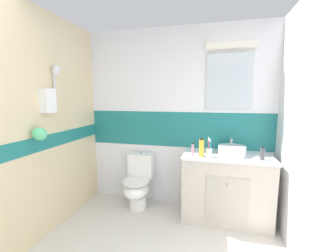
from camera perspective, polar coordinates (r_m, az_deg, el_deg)
The scene contains 10 objects.
wall_back_tiled at distance 2.91m, azimuth 2.85°, elevation 2.30°, with size 3.20×0.20×2.50m.
wall_left_shower_alcove at distance 2.48m, azimuth -36.12°, elevation -0.58°, with size 0.26×3.48×2.50m.
wall_right_plain at distance 1.83m, azimuth 39.78°, elevation -3.53°, with size 0.10×3.48×2.50m, color white.
vanity_cabinet at distance 2.79m, azimuth 15.97°, elevation -16.14°, with size 1.08×0.54×0.85m.
sink_basin at distance 2.64m, azimuth 17.52°, elevation -6.46°, with size 0.33×0.38×0.18m.
toilet at distance 3.00m, azimuth -8.38°, elevation -15.59°, with size 0.37×0.50×0.76m.
toothbrush_cup at distance 2.49m, azimuth 11.41°, elevation -7.05°, with size 0.07×0.07×0.23m.
soap_dispenser at distance 2.56m, azimuth 25.00°, elevation -7.18°, with size 0.05×0.05×0.17m.
toothpaste_tube_upright at distance 2.51m, azimuth 6.96°, elevation -6.53°, with size 0.03×0.03×0.16m.
shampoo_bottle_tall at distance 2.48m, azimuth 9.40°, elevation -6.01°, with size 0.06×0.06×0.22m.
Camera 1 is at (0.52, -0.40, 1.56)m, focal length 21.68 mm.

